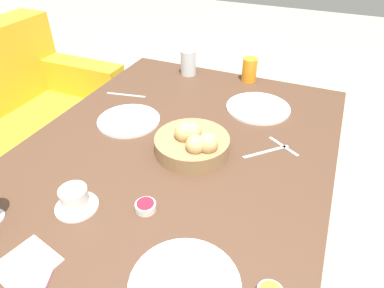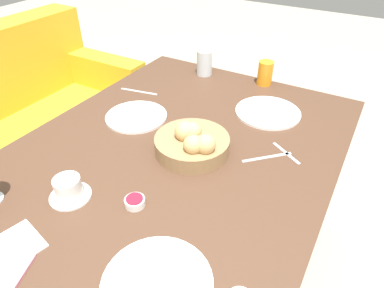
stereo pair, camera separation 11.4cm
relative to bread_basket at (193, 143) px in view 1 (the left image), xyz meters
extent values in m
plane|color=#A89E89|center=(-0.04, 0.06, -0.76)|extent=(10.00, 10.00, 0.00)
cube|color=#4C3323|center=(-0.04, 0.06, -0.06)|extent=(1.43, 1.03, 0.03)
cube|color=#4C3323|center=(0.62, -0.40, -0.42)|extent=(0.06, 0.06, 0.68)
cube|color=#4C3323|center=(0.62, 0.53, -0.42)|extent=(0.06, 0.06, 0.68)
cube|color=gold|center=(0.67, 1.10, -0.45)|extent=(0.14, 0.70, 0.62)
cylinder|color=#99754C|center=(0.01, 0.00, -0.01)|extent=(0.25, 0.25, 0.05)
sphere|color=tan|center=(-0.03, -0.06, 0.04)|extent=(0.07, 0.07, 0.07)
sphere|color=tan|center=(0.00, 0.03, 0.04)|extent=(0.07, 0.07, 0.07)
sphere|color=tan|center=(0.01, 0.01, 0.04)|extent=(0.07, 0.07, 0.07)
sphere|color=tan|center=(-0.05, -0.03, 0.03)|extent=(0.06, 0.06, 0.06)
cylinder|color=white|center=(-0.46, -0.18, -0.03)|extent=(0.25, 0.25, 0.01)
cylinder|color=white|center=(0.37, -0.13, -0.03)|extent=(0.26, 0.26, 0.01)
cylinder|color=white|center=(0.08, 0.30, -0.03)|extent=(0.24, 0.24, 0.01)
cylinder|color=orange|center=(0.62, -0.02, 0.01)|extent=(0.07, 0.07, 0.11)
cylinder|color=silver|center=(0.57, 0.27, 0.02)|extent=(0.07, 0.07, 0.12)
cylinder|color=white|center=(-0.36, 0.20, -0.04)|extent=(0.12, 0.12, 0.01)
cylinder|color=white|center=(-0.36, 0.20, 0.00)|extent=(0.08, 0.08, 0.06)
cylinder|color=white|center=(-0.29, 0.02, -0.03)|extent=(0.06, 0.06, 0.02)
cylinder|color=#A3192D|center=(-0.29, 0.02, -0.02)|extent=(0.05, 0.05, 0.00)
cube|color=#B7B7BC|center=(0.10, -0.23, -0.04)|extent=(0.13, 0.13, 0.00)
cube|color=#B7B7BC|center=(0.27, 0.43, -0.04)|extent=(0.04, 0.17, 0.00)
cube|color=#B7B7BC|center=(0.15, -0.28, -0.04)|extent=(0.08, 0.12, 0.00)
cube|color=white|center=(-0.55, 0.19, -0.04)|extent=(0.15, 0.15, 0.00)
camera|label=1|loc=(-0.85, -0.36, 0.66)|focal=32.00mm
camera|label=2|loc=(-0.80, -0.46, 0.66)|focal=32.00mm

